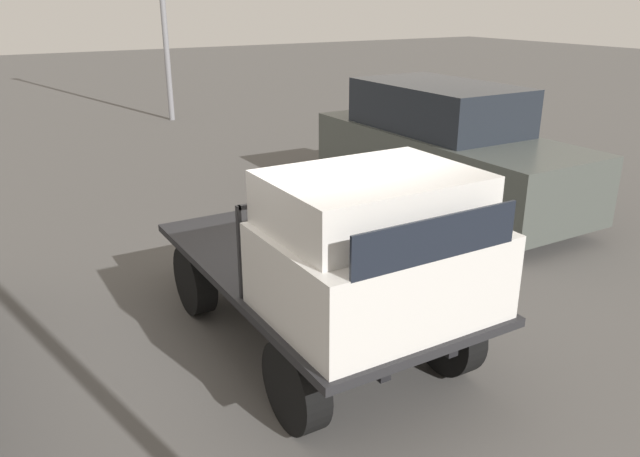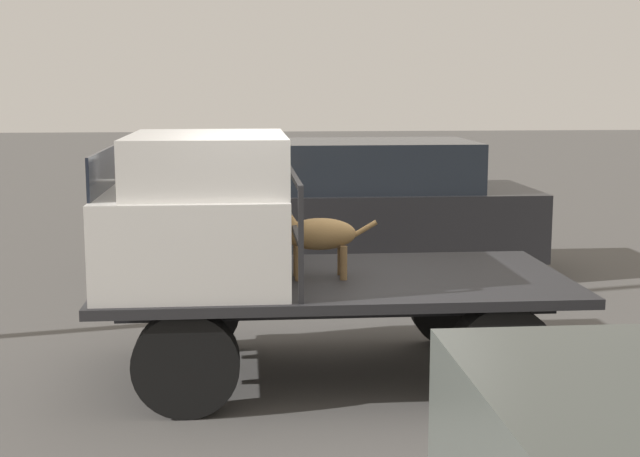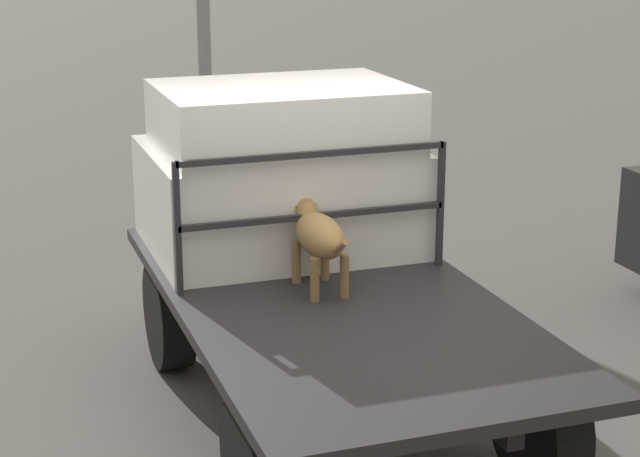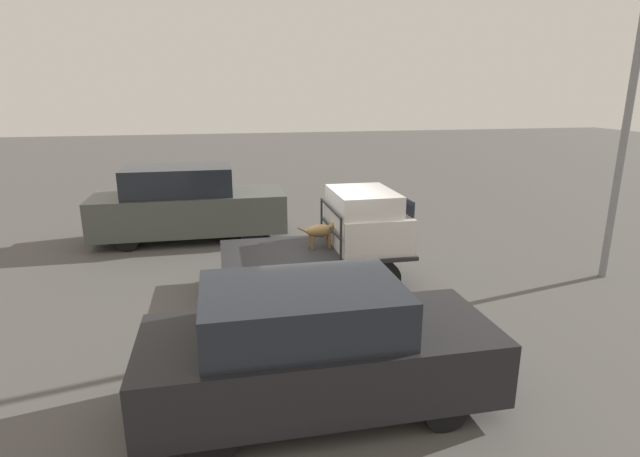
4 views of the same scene
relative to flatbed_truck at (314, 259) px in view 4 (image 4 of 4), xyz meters
The scene contains 8 objects.
ground_plane 0.62m from the flatbed_truck, ahead, with size 80.00×80.00×0.00m, color #514F4C.
flatbed_truck is the anchor object (origin of this frame).
truck_cab 1.38m from the flatbed_truck, ahead, with size 1.48×1.87×1.20m.
truck_headboard 0.89m from the flatbed_truck, ahead, with size 0.04×1.87×0.87m.
dog 0.64m from the flatbed_truck, 10.77° to the left, with size 0.97×0.27×0.62m.
parked_sedan 4.21m from the flatbed_truck, 100.82° to the right, with size 4.57×1.85×1.74m.
parked_pickup_far 5.07m from the flatbed_truck, 123.57° to the left, with size 5.22×1.92×2.07m.
light_pole_near 7.58m from the flatbed_truck, ahead, with size 0.38×0.38×7.41m.
Camera 4 is at (-1.91, -9.84, 4.08)m, focal length 28.00 mm.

